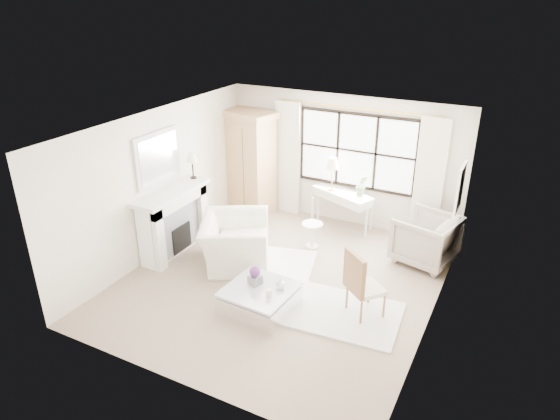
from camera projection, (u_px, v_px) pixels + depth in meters
The scene contains 32 objects.
floor at pixel (281, 280), 8.58m from camera, with size 5.50×5.50×0.00m, color tan.
ceiling at pixel (281, 127), 7.47m from camera, with size 5.50×5.50×0.00m, color white.
wall_back at pixel (342, 160), 10.25m from camera, with size 5.00×5.00×0.00m, color silver.
wall_front at pixel (173, 295), 5.80m from camera, with size 5.00×5.00×0.00m, color silver.
wall_left at pixel (159, 183), 9.07m from camera, with size 5.50×5.50×0.00m, color white.
wall_right at pixel (440, 242), 6.98m from camera, with size 5.50×5.50×0.00m, color white.
window_pane at pixel (357, 151), 10.01m from camera, with size 2.40×0.02×1.50m, color white.
window_frame at pixel (356, 151), 10.00m from camera, with size 2.50×0.04×1.50m, color black, non-canonical shape.
curtain_rod at pixel (358, 108), 9.60m from camera, with size 0.04×0.04×3.30m, color #B28F3E.
curtain_left at pixel (288, 159), 10.72m from camera, with size 0.55×0.10×2.47m, color white.
curtain_right at pixel (429, 182), 9.46m from camera, with size 0.55×0.10×2.47m, color white.
fireplace at pixel (173, 220), 9.26m from camera, with size 0.58×1.66×1.26m.
mirror_frame at pixel (158, 158), 8.86m from camera, with size 0.05×1.15×0.95m, color silver.
mirror_glass at pixel (159, 158), 8.84m from camera, with size 0.02×1.00×0.80m, color silver.
art_frame at pixel (460, 189), 8.28m from camera, with size 0.04×0.62×0.82m, color white.
art_canvas at pixel (459, 189), 8.29m from camera, with size 0.01×0.52×0.72m, color beige.
mantel_lamp at pixel (192, 159), 9.39m from camera, with size 0.22×0.22×0.51m.
armoire at pixel (251, 161), 10.86m from camera, with size 1.26×0.96×2.24m.
console_table at pixel (342, 210), 10.30m from camera, with size 1.37×0.90×0.80m.
console_lamp at pixel (332, 164), 10.01m from camera, with size 0.28×0.28×0.69m.
orchid_plant at pixel (362, 185), 9.89m from camera, with size 0.23×0.19×0.42m, color #617C52.
side_table at pixel (312, 232), 9.55m from camera, with size 0.40×0.40×0.51m.
rug_left at pixel (269, 262), 9.11m from camera, with size 1.62×1.14×0.03m, color white.
rug_right at pixel (344, 314), 7.68m from camera, with size 1.70×1.27×0.03m, color white.
club_armchair at pixel (235, 242), 8.94m from camera, with size 1.33×1.16×0.87m, color white.
wingback_chair at pixel (426, 239), 8.98m from camera, with size 0.98×1.01×0.92m, color #A09387.
french_chair at pixel (364, 297), 7.57m from camera, with size 0.68×0.68×1.08m.
coffee_table at pixel (260, 299), 7.75m from camera, with size 1.06×1.06×0.38m.
planter_box at pixel (255, 280), 7.77m from camera, with size 0.18×0.18×0.13m, color slate.
planter_flowers at pixel (255, 271), 7.70m from camera, with size 0.17×0.17×0.17m, color #5C2C70.
pillar_candle at pixel (269, 293), 7.44m from camera, with size 0.09×0.09×0.12m, color white.
coffee_vase at pixel (281, 283), 7.65m from camera, with size 0.16×0.16×0.16m, color silver.
Camera 1 is at (3.34, -6.51, 4.64)m, focal length 32.00 mm.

